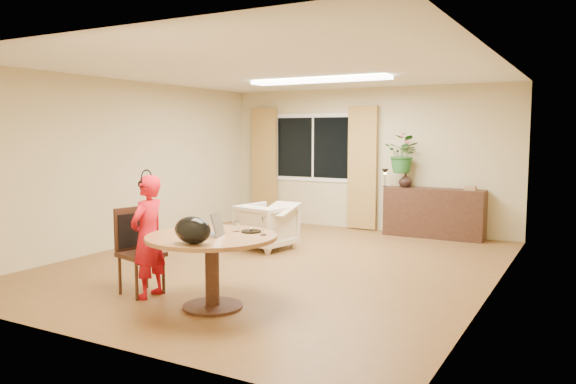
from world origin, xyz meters
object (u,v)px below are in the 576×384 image
(child, at_px, (148,237))
(armchair, at_px, (267,226))
(dining_table, at_px, (212,251))
(sideboard, at_px, (434,213))
(dining_chair, at_px, (141,252))

(child, bearing_deg, armchair, 179.41)
(dining_table, bearing_deg, armchair, 110.45)
(child, relative_size, sideboard, 0.79)
(dining_chair, distance_m, armchair, 2.78)
(child, height_order, armchair, child)
(sideboard, bearing_deg, dining_table, -100.89)
(dining_table, height_order, sideboard, sideboard)
(dining_table, height_order, armchair, dining_table)
(dining_chair, distance_m, sideboard, 5.34)
(dining_chair, height_order, armchair, dining_chair)
(armchair, height_order, sideboard, sideboard)
(armchair, xyz_separation_m, sideboard, (2.01, 2.20, 0.07))
(dining_table, xyz_separation_m, sideboard, (0.96, 4.99, -0.17))
(dining_table, relative_size, sideboard, 0.79)
(dining_chair, xyz_separation_m, armchair, (-0.06, 2.78, -0.13))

